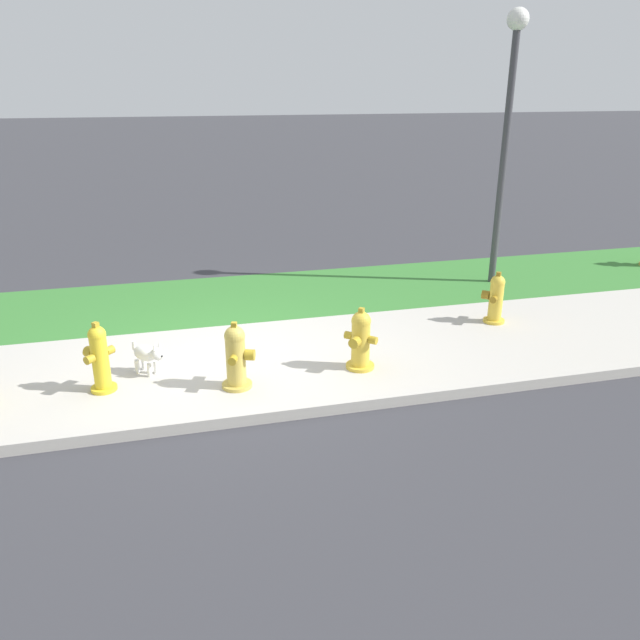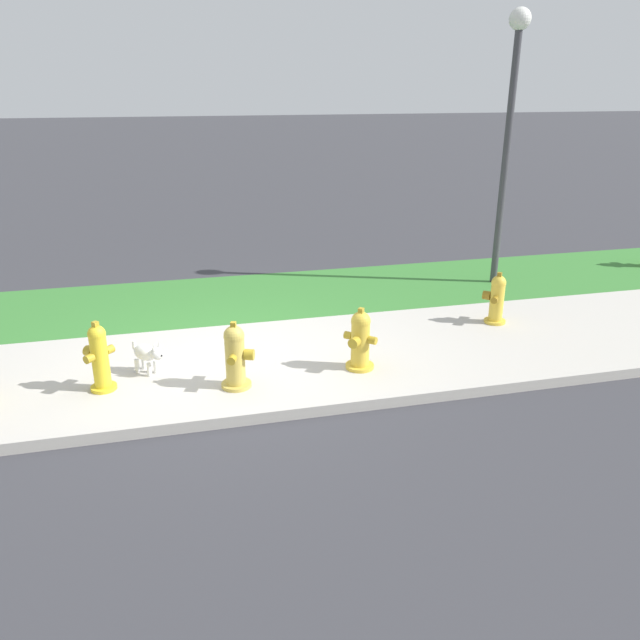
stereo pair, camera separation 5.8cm
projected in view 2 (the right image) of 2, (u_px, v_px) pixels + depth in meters
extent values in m
plane|color=#38383D|center=(227.00, 365.00, 7.33)|extent=(120.00, 120.00, 0.00)
cube|color=#BCB7AD|center=(227.00, 365.00, 7.32)|extent=(18.00, 2.56, 0.01)
cube|color=#387A33|center=(210.00, 299.00, 9.54)|extent=(18.00, 2.33, 0.01)
cube|color=#BCB7AD|center=(241.00, 417.00, 6.07)|extent=(18.00, 0.16, 0.12)
cylinder|color=gold|center=(360.00, 366.00, 7.24)|extent=(0.33, 0.33, 0.05)
cylinder|color=gold|center=(360.00, 343.00, 7.14)|extent=(0.21, 0.21, 0.54)
sphere|color=gold|center=(361.00, 321.00, 7.04)|extent=(0.22, 0.22, 0.22)
cube|color=#B29323|center=(361.00, 311.00, 7.00)|extent=(0.08, 0.08, 0.06)
cylinder|color=#B29323|center=(373.00, 340.00, 7.04)|extent=(0.13, 0.13, 0.09)
cylinder|color=#B29323|center=(349.00, 335.00, 7.18)|extent=(0.13, 0.13, 0.09)
cylinder|color=#B29323|center=(354.00, 343.00, 6.99)|extent=(0.16, 0.15, 0.12)
cylinder|color=gold|center=(236.00, 385.00, 6.79)|extent=(0.33, 0.33, 0.05)
cylinder|color=gold|center=(235.00, 360.00, 6.69)|extent=(0.21, 0.21, 0.55)
sphere|color=gold|center=(234.00, 336.00, 6.59)|extent=(0.22, 0.22, 0.22)
cube|color=#B29323|center=(233.00, 325.00, 6.54)|extent=(0.07, 0.07, 0.06)
cylinder|color=#B29323|center=(238.00, 348.00, 6.80)|extent=(0.11, 0.11, 0.09)
cylinder|color=#B29323|center=(232.00, 360.00, 6.52)|extent=(0.11, 0.11, 0.09)
cylinder|color=#B29323|center=(249.00, 355.00, 6.65)|extent=(0.13, 0.15, 0.12)
cylinder|color=gold|center=(495.00, 321.00, 8.61)|extent=(0.29, 0.29, 0.05)
cylinder|color=gold|center=(497.00, 301.00, 8.50)|extent=(0.19, 0.19, 0.53)
sphere|color=gold|center=(499.00, 283.00, 8.41)|extent=(0.20, 0.20, 0.20)
cube|color=olive|center=(500.00, 275.00, 8.37)|extent=(0.08, 0.08, 0.06)
cylinder|color=olive|center=(495.00, 300.00, 8.37)|extent=(0.13, 0.13, 0.09)
cylinder|color=olive|center=(500.00, 294.00, 8.59)|extent=(0.13, 0.13, 0.09)
cylinder|color=olive|center=(487.00, 295.00, 8.54)|extent=(0.15, 0.16, 0.12)
cylinder|color=yellow|center=(104.00, 388.00, 6.73)|extent=(0.28, 0.28, 0.05)
cylinder|color=yellow|center=(100.00, 360.00, 6.61)|extent=(0.18, 0.18, 0.60)
sphere|color=yellow|center=(97.00, 334.00, 6.51)|extent=(0.19, 0.19, 0.19)
cube|color=#B29323|center=(95.00, 324.00, 6.47)|extent=(0.08, 0.08, 0.06)
cylinder|color=#B29323|center=(89.00, 359.00, 6.48)|extent=(0.13, 0.13, 0.09)
cylinder|color=#B29323|center=(109.00, 350.00, 6.70)|extent=(0.13, 0.13, 0.09)
cylinder|color=#B29323|center=(90.00, 351.00, 6.65)|extent=(0.16, 0.16, 0.12)
ellipsoid|color=white|center=(145.00, 352.00, 7.04)|extent=(0.34, 0.35, 0.18)
sphere|color=white|center=(157.00, 354.00, 6.93)|extent=(0.15, 0.15, 0.15)
sphere|color=black|center=(161.00, 356.00, 6.90)|extent=(0.03, 0.03, 0.03)
cone|color=white|center=(159.00, 345.00, 6.92)|extent=(0.07, 0.07, 0.07)
cone|color=white|center=(154.00, 347.00, 6.86)|extent=(0.07, 0.07, 0.07)
cylinder|color=white|center=(156.00, 367.00, 7.09)|extent=(0.05, 0.05, 0.17)
cylinder|color=white|center=(149.00, 370.00, 7.01)|extent=(0.05, 0.05, 0.17)
cylinder|color=white|center=(144.00, 363.00, 7.19)|extent=(0.05, 0.05, 0.17)
cylinder|color=white|center=(137.00, 366.00, 7.11)|extent=(0.05, 0.05, 0.17)
cylinder|color=white|center=(134.00, 345.00, 7.11)|extent=(0.04, 0.04, 0.10)
cylinder|color=#3D3D42|center=(505.00, 163.00, 9.71)|extent=(0.11, 0.11, 3.88)
sphere|color=silver|center=(520.00, 19.00, 8.99)|extent=(0.32, 0.32, 0.32)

